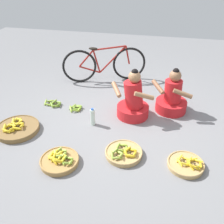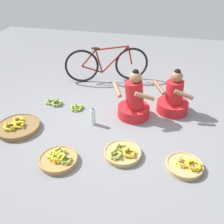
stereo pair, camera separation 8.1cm
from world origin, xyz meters
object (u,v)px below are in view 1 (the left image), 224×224
(banana_basket_front_left, at_px, (186,164))
(banana_basket_near_vendor, at_px, (60,160))
(loose_bananas_back_center, at_px, (76,108))
(loose_bananas_front_right, at_px, (53,103))
(vendor_woman_behind, at_px, (172,98))
(bicycle_leaning, at_px, (104,64))
(banana_basket_front_center, at_px, (124,153))
(banana_basket_back_right, at_px, (17,128))
(water_bottle, at_px, (93,117))
(vendor_woman_front, at_px, (133,102))

(banana_basket_front_left, xyz_separation_m, banana_basket_near_vendor, (-1.58, -0.27, 0.01))
(loose_bananas_back_center, height_order, loose_bananas_front_right, loose_bananas_front_right)
(vendor_woman_behind, bearing_deg, loose_bananas_back_center, -169.07)
(loose_bananas_back_center, xyz_separation_m, loose_bananas_front_right, (-0.44, 0.06, 0.00))
(banana_basket_front_left, bearing_deg, vendor_woman_behind, 99.18)
(banana_basket_near_vendor, xyz_separation_m, loose_bananas_front_right, (-0.65, 1.33, -0.02))
(bicycle_leaning, distance_m, banana_basket_front_center, 2.33)
(banana_basket_back_right, distance_m, water_bottle, 1.15)
(loose_bananas_front_right, bearing_deg, banana_basket_near_vendor, -63.85)
(banana_basket_back_right, bearing_deg, banana_basket_near_vendor, -30.12)
(banana_basket_front_left, height_order, loose_bananas_front_right, banana_basket_front_left)
(banana_basket_front_left, xyz_separation_m, banana_basket_front_center, (-0.80, 0.04, 0.00))
(vendor_woman_front, xyz_separation_m, banana_basket_near_vendor, (-0.76, -1.29, -0.22))
(vendor_woman_behind, distance_m, banana_basket_back_right, 2.50)
(banana_basket_near_vendor, xyz_separation_m, water_bottle, (0.19, 0.91, 0.09))
(bicycle_leaning, xyz_separation_m, loose_bananas_front_right, (-0.66, -1.16, -0.33))
(loose_bananas_front_right, distance_m, water_bottle, 0.95)
(loose_bananas_back_center, relative_size, loose_bananas_front_right, 0.77)
(banana_basket_near_vendor, distance_m, water_bottle, 0.93)
(loose_bananas_front_right, bearing_deg, vendor_woman_behind, 7.04)
(vendor_woman_behind, bearing_deg, bicycle_leaning, 146.46)
(loose_bananas_back_center, relative_size, water_bottle, 0.86)
(banana_basket_front_left, height_order, banana_basket_near_vendor, banana_basket_near_vendor)
(banana_basket_front_center, height_order, banana_basket_back_right, banana_basket_back_right)
(bicycle_leaning, height_order, banana_basket_near_vendor, bicycle_leaning)
(vendor_woman_front, xyz_separation_m, vendor_woman_behind, (0.61, 0.29, -0.02))
(bicycle_leaning, distance_m, loose_bananas_front_right, 1.37)
(banana_basket_back_right, distance_m, loose_bananas_front_right, 0.85)
(bicycle_leaning, relative_size, banana_basket_front_left, 3.49)
(bicycle_leaning, bearing_deg, vendor_woman_front, -57.80)
(banana_basket_front_left, distance_m, banana_basket_front_center, 0.80)
(loose_bananas_back_center, xyz_separation_m, water_bottle, (0.40, -0.37, 0.11))
(banana_basket_front_left, bearing_deg, banana_basket_back_right, 174.36)
(banana_basket_back_right, bearing_deg, water_bottle, 20.21)
(bicycle_leaning, relative_size, banana_basket_near_vendor, 3.23)
(loose_bananas_back_center, height_order, water_bottle, water_bottle)
(bicycle_leaning, xyz_separation_m, banana_basket_front_center, (0.78, -2.18, -0.31))
(banana_basket_front_center, xyz_separation_m, banana_basket_back_right, (-1.66, 0.20, 0.00))
(banana_basket_front_left, xyz_separation_m, loose_bananas_back_center, (-1.79, 1.01, -0.01))
(banana_basket_front_left, relative_size, water_bottle, 1.58)
(banana_basket_near_vendor, bearing_deg, water_bottle, 78.32)
(vendor_woman_behind, height_order, bicycle_leaning, vendor_woman_behind)
(vendor_woman_front, distance_m, banana_basket_back_right, 1.83)
(vendor_woman_front, height_order, loose_bananas_back_center, vendor_woman_front)
(bicycle_leaning, xyz_separation_m, banana_basket_front_left, (1.58, -2.22, -0.32))
(banana_basket_front_left, distance_m, banana_basket_near_vendor, 1.60)
(bicycle_leaning, distance_m, banana_basket_near_vendor, 2.51)
(banana_basket_front_center, bearing_deg, banana_basket_back_right, 173.06)
(loose_bananas_front_right, height_order, water_bottle, water_bottle)
(banana_basket_front_center, height_order, loose_bananas_back_center, banana_basket_front_center)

